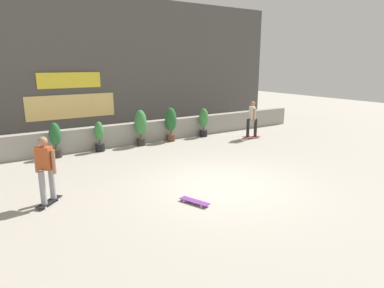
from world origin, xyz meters
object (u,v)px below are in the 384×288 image
Objects in this scene: potted_plant_1 at (99,136)px; skateboard_near_camera at (195,201)px; potted_plant_0 at (55,138)px; skater_far_right at (46,167)px; potted_plant_2 at (141,125)px; potted_plant_4 at (204,121)px; potted_plant_3 at (171,122)px; skater_far_left at (252,118)px.

potted_plant_1 is 6.22m from skateboard_near_camera.
skater_far_right reaches higher than potted_plant_0.
potted_plant_0 is 1.57× the size of skateboard_near_camera.
potted_plant_1 is 0.79× the size of potted_plant_2.
skater_far_right reaches higher than potted_plant_2.
potted_plant_0 is 0.97× the size of potted_plant_4.
potted_plant_1 is 1.43× the size of skateboard_near_camera.
potted_plant_1 is 3.19m from potted_plant_3.
potted_plant_3 reaches higher than skateboard_near_camera.
potted_plant_2 is at bearing 0.00° from potted_plant_1.
skateboard_near_camera is (0.37, -6.18, -0.55)m from potted_plant_1.
potted_plant_0 is 6.52m from skateboard_near_camera.
potted_plant_0 is 0.76× the size of skater_far_left.
potted_plant_4 is (6.54, 0.00, 0.04)m from potted_plant_0.
skater_far_right is 3.67m from skateboard_near_camera.
potted_plant_2 is at bearing 180.00° from potted_plant_3.
skater_far_right is 1.00× the size of skater_far_left.
potted_plant_3 is at bearing 0.00° from potted_plant_0.
skateboard_near_camera is (-1.39, -6.18, -0.80)m from potted_plant_2.
skater_far_right is 9.61m from skater_far_left.
potted_plant_2 is at bearing 162.69° from skater_far_left.
skateboard_near_camera is (1.97, -6.18, -0.65)m from potted_plant_0.
potted_plant_0 is at bearing -180.00° from potted_plant_2.
skater_far_right is at bearing -163.29° from skater_far_left.
skater_far_right is (-7.57, -4.27, 0.19)m from potted_plant_4.
potted_plant_0 is at bearing 180.00° from potted_plant_4.
skater_far_left is at bearing -17.31° from potted_plant_2.
potted_plant_1 is 4.94m from potted_plant_4.
potted_plant_2 is at bearing 44.19° from skater_far_right.
skateboard_near_camera is (-2.82, -6.18, -0.80)m from potted_plant_3.
skater_far_right reaches higher than potted_plant_3.
potted_plant_0 is 0.87× the size of potted_plant_3.
potted_plant_4 is (3.18, -0.00, -0.12)m from potted_plant_2.
potted_plant_0 is at bearing 169.59° from skater_far_left.
potted_plant_1 is 1.77m from potted_plant_2.
potted_plant_0 is 0.86× the size of potted_plant_2.
potted_plant_2 is 0.88× the size of skater_far_right.
potted_plant_1 is 0.69× the size of skater_far_left.
potted_plant_4 is 0.79× the size of skater_far_right.
potted_plant_1 is at bearing 167.12° from skater_far_left.
potted_plant_1 is at bearing 0.00° from potted_plant_0.
potted_plant_3 is 0.88× the size of skater_far_right.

